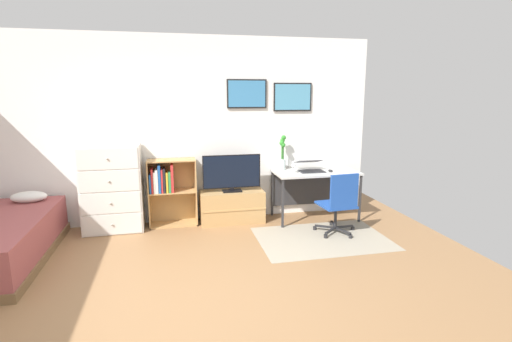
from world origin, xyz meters
TOP-DOWN VIEW (x-y plane):
  - ground_plane at (0.00, 0.00)m, footprint 7.20×7.20m
  - wall_back_with_posters at (0.02, 2.43)m, footprint 6.12×0.09m
  - area_rug at (1.94, 1.23)m, footprint 1.70×1.20m
  - dresser at (-0.77, 2.15)m, footprint 0.80×0.46m
  - bookshelf at (-0.03, 2.22)m, footprint 0.68×0.30m
  - tv_stand at (0.89, 2.17)m, footprint 0.94×0.41m
  - television at (0.89, 2.15)m, footprint 0.85×0.16m
  - desk at (2.14, 2.13)m, footprint 1.25×0.64m
  - office_chair at (2.21, 1.33)m, footprint 0.57×0.58m
  - laptop at (2.07, 2.10)m, footprint 0.37×0.40m
  - computer_mouse at (2.35, 1.97)m, footprint 0.06×0.10m
  - bamboo_vase at (1.69, 2.28)m, footprint 0.10×0.10m
  - wine_glass at (1.78, 1.99)m, footprint 0.07×0.07m

SIDE VIEW (x-z plane):
  - ground_plane at x=0.00m, z-range 0.00..0.00m
  - area_rug at x=1.94m, z-range 0.00..0.01m
  - tv_stand at x=0.89m, z-range 0.00..0.47m
  - office_chair at x=2.21m, z-range 0.03..0.89m
  - bookshelf at x=-0.03m, z-range 0.09..1.05m
  - dresser at x=-0.77m, z-range 0.00..1.21m
  - desk at x=2.14m, z-range 0.24..0.98m
  - television at x=0.89m, z-range 0.47..1.02m
  - computer_mouse at x=2.35m, z-range 0.74..0.77m
  - laptop at x=2.07m, z-range 0.72..0.88m
  - wine_glass at x=1.78m, z-range 0.78..0.96m
  - bamboo_vase at x=1.69m, z-range 0.74..1.26m
  - wall_back_with_posters at x=0.02m, z-range 0.01..2.71m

